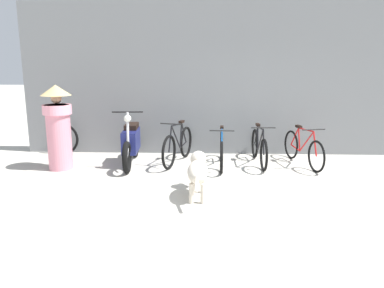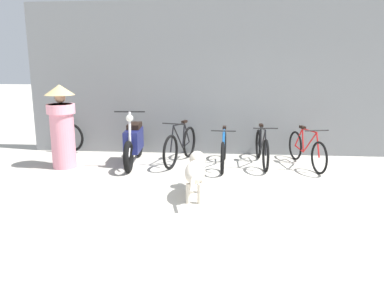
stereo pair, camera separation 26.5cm
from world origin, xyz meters
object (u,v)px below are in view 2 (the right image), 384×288
object	(u,v)px
bicycle_3	(306,150)
stray_dog	(196,170)
bicycle_1	(224,150)
motorcycle	(134,142)
bicycle_2	(262,148)
bicycle_0	(180,146)
spare_tire_left	(69,138)
person_in_robes	(62,124)

from	to	relation	value
bicycle_3	stray_dog	size ratio (longest dim) A/B	1.26
bicycle_1	motorcycle	world-z (taller)	motorcycle
motorcycle	bicycle_2	bearing A→B (deg)	89.65
bicycle_0	bicycle_3	xyz separation A→B (m)	(2.51, -0.07, -0.02)
bicycle_3	bicycle_0	bearing A→B (deg)	-104.62
motorcycle	spare_tire_left	size ratio (longest dim) A/B	2.62
bicycle_0	motorcycle	bearing A→B (deg)	-64.12
bicycle_1	motorcycle	size ratio (longest dim) A/B	0.91
bicycle_1	bicycle_2	size ratio (longest dim) A/B	1.00
bicycle_2	stray_dog	bearing A→B (deg)	-33.92
person_in_robes	motorcycle	bearing A→B (deg)	156.07
person_in_robes	bicycle_3	bearing A→B (deg)	146.08
bicycle_1	person_in_robes	world-z (taller)	person_in_robes
bicycle_1	bicycle_3	bearing A→B (deg)	96.78
motorcycle	spare_tire_left	bearing A→B (deg)	-120.12
bicycle_0	bicycle_2	distance (m)	1.64
stray_dog	spare_tire_left	world-z (taller)	spare_tire_left
bicycle_0	bicycle_1	bearing A→B (deg)	93.10
bicycle_2	motorcycle	size ratio (longest dim) A/B	0.91
spare_tire_left	bicycle_2	bearing A→B (deg)	-9.26
bicycle_1	spare_tire_left	xyz separation A→B (m)	(-3.50, 0.88, 0.03)
bicycle_3	motorcycle	size ratio (longest dim) A/B	0.89
bicycle_1	bicycle_2	distance (m)	0.78
bicycle_0	person_in_robes	distance (m)	2.35
bicycle_0	bicycle_2	world-z (taller)	bicycle_0
bicycle_3	person_in_robes	size ratio (longest dim) A/B	1.01
person_in_robes	spare_tire_left	xyz separation A→B (m)	(-0.40, 1.21, -0.51)
bicycle_1	stray_dog	xyz separation A→B (m)	(-0.43, -1.74, 0.09)
bicycle_0	bicycle_3	size ratio (longest dim) A/B	1.00
spare_tire_left	bicycle_0	bearing A→B (deg)	-14.49
bicycle_2	bicycle_3	distance (m)	0.87
stray_dog	bicycle_0	bearing A→B (deg)	13.33
bicycle_2	spare_tire_left	xyz separation A→B (m)	(-4.27, 0.70, 0.01)
bicycle_3	motorcycle	distance (m)	3.44
motorcycle	spare_tire_left	xyz separation A→B (m)	(-1.70, 0.85, -0.10)
bicycle_0	bicycle_1	world-z (taller)	bicycle_0
bicycle_0	person_in_robes	bearing A→B (deg)	-60.92
bicycle_1	spare_tire_left	distance (m)	3.61
motorcycle	spare_tire_left	world-z (taller)	motorcycle
stray_dog	person_in_robes	bearing A→B (deg)	62.56
bicycle_0	bicycle_2	size ratio (longest dim) A/B	0.98
bicycle_2	motorcycle	xyz separation A→B (m)	(-2.57, -0.15, 0.11)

